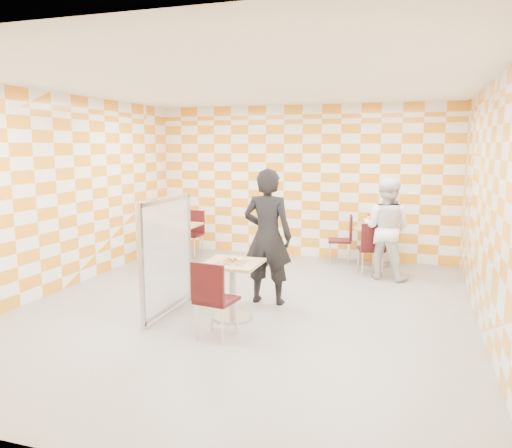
{
  "coord_description": "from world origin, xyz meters",
  "views": [
    {
      "loc": [
        2.17,
        -6.23,
        2.21
      ],
      "look_at": [
        0.1,
        0.2,
        1.15
      ],
      "focal_mm": 35.0,
      "sensor_mm": 36.0,
      "label": 1
    }
  ],
  "objects_px": {
    "chair_main_front": "(212,294)",
    "soda_bottle": "(380,221)",
    "man_white": "(386,229)",
    "chair_empty_far": "(193,230)",
    "partition": "(167,255)",
    "chair_empty_near": "(158,242)",
    "second_table": "(375,239)",
    "man_dark": "(268,237)",
    "empty_table": "(180,237)",
    "sport_bottle": "(368,220)",
    "chair_second_side": "(345,236)",
    "chair_second_front": "(372,245)",
    "main_table": "(232,280)"
  },
  "relations": [
    {
      "from": "chair_second_side",
      "to": "chair_empty_far",
      "type": "xyz_separation_m",
      "value": [
        -3.01,
        -0.24,
        0.0
      ]
    },
    {
      "from": "empty_table",
      "to": "partition",
      "type": "bearing_deg",
      "value": -66.7
    },
    {
      "from": "chair_main_front",
      "to": "empty_table",
      "type": "bearing_deg",
      "value": 121.77
    },
    {
      "from": "partition",
      "to": "sport_bottle",
      "type": "distance_m",
      "value": 4.32
    },
    {
      "from": "second_table",
      "to": "soda_bottle",
      "type": "height_order",
      "value": "soda_bottle"
    },
    {
      "from": "chair_main_front",
      "to": "chair_second_side",
      "type": "relative_size",
      "value": 1.0
    },
    {
      "from": "chair_empty_far",
      "to": "partition",
      "type": "height_order",
      "value": "partition"
    },
    {
      "from": "chair_empty_near",
      "to": "partition",
      "type": "xyz_separation_m",
      "value": [
        1.17,
        -1.86,
        0.25
      ]
    },
    {
      "from": "empty_table",
      "to": "chair_main_front",
      "type": "distance_m",
      "value": 3.93
    },
    {
      "from": "chair_main_front",
      "to": "partition",
      "type": "bearing_deg",
      "value": 143.42
    },
    {
      "from": "second_table",
      "to": "chair_main_front",
      "type": "relative_size",
      "value": 0.81
    },
    {
      "from": "chair_second_side",
      "to": "soda_bottle",
      "type": "height_order",
      "value": "soda_bottle"
    },
    {
      "from": "man_dark",
      "to": "man_white",
      "type": "distance_m",
      "value": 2.41
    },
    {
      "from": "second_table",
      "to": "partition",
      "type": "xyz_separation_m",
      "value": [
        -2.4,
        -3.54,
        0.28
      ]
    },
    {
      "from": "main_table",
      "to": "sport_bottle",
      "type": "height_order",
      "value": "sport_bottle"
    },
    {
      "from": "main_table",
      "to": "soda_bottle",
      "type": "distance_m",
      "value": 3.86
    },
    {
      "from": "second_table",
      "to": "chair_empty_far",
      "type": "height_order",
      "value": "chair_empty_far"
    },
    {
      "from": "second_table",
      "to": "partition",
      "type": "height_order",
      "value": "partition"
    },
    {
      "from": "sport_bottle",
      "to": "soda_bottle",
      "type": "relative_size",
      "value": 0.87
    },
    {
      "from": "chair_main_front",
      "to": "chair_second_side",
      "type": "xyz_separation_m",
      "value": [
        0.92,
        4.2,
        0.0
      ]
    },
    {
      "from": "chair_main_front",
      "to": "man_dark",
      "type": "relative_size",
      "value": 0.48
    },
    {
      "from": "soda_bottle",
      "to": "main_table",
      "type": "bearing_deg",
      "value": -114.24
    },
    {
      "from": "chair_main_front",
      "to": "chair_empty_far",
      "type": "height_order",
      "value": "same"
    },
    {
      "from": "chair_main_front",
      "to": "man_white",
      "type": "bearing_deg",
      "value": 63.39
    },
    {
      "from": "sport_bottle",
      "to": "chair_second_side",
      "type": "bearing_deg",
      "value": -156.25
    },
    {
      "from": "chair_main_front",
      "to": "soda_bottle",
      "type": "distance_m",
      "value": 4.54
    },
    {
      "from": "chair_empty_near",
      "to": "man_dark",
      "type": "xyz_separation_m",
      "value": [
        2.29,
        -1.01,
        0.41
      ]
    },
    {
      "from": "empty_table",
      "to": "man_dark",
      "type": "bearing_deg",
      "value": -38.56
    },
    {
      "from": "chair_empty_far",
      "to": "man_dark",
      "type": "bearing_deg",
      "value": -46.64
    },
    {
      "from": "chair_empty_near",
      "to": "chair_empty_far",
      "type": "bearing_deg",
      "value": 89.64
    },
    {
      "from": "man_dark",
      "to": "empty_table",
      "type": "bearing_deg",
      "value": -38.08
    },
    {
      "from": "man_dark",
      "to": "chair_empty_near",
      "type": "bearing_deg",
      "value": -23.37
    },
    {
      "from": "empty_table",
      "to": "partition",
      "type": "height_order",
      "value": "partition"
    },
    {
      "from": "chair_second_side",
      "to": "chair_empty_far",
      "type": "relative_size",
      "value": 1.0
    },
    {
      "from": "chair_empty_near",
      "to": "empty_table",
      "type": "bearing_deg",
      "value": 88.02
    },
    {
      "from": "empty_table",
      "to": "man_white",
      "type": "xyz_separation_m",
      "value": [
        3.77,
        0.07,
        0.34
      ]
    },
    {
      "from": "chair_main_front",
      "to": "man_dark",
      "type": "xyz_separation_m",
      "value": [
        0.2,
        1.53,
        0.41
      ]
    },
    {
      "from": "chair_second_side",
      "to": "chair_empty_near",
      "type": "relative_size",
      "value": 1.0
    },
    {
      "from": "main_table",
      "to": "sport_bottle",
      "type": "relative_size",
      "value": 3.75
    },
    {
      "from": "chair_main_front",
      "to": "partition",
      "type": "xyz_separation_m",
      "value": [
        -0.93,
        0.69,
        0.25
      ]
    },
    {
      "from": "second_table",
      "to": "chair_empty_near",
      "type": "bearing_deg",
      "value": -154.76
    },
    {
      "from": "chair_second_front",
      "to": "chair_empty_far",
      "type": "xyz_separation_m",
      "value": [
        -3.56,
        0.48,
        0.0
      ]
    },
    {
      "from": "second_table",
      "to": "chair_second_side",
      "type": "bearing_deg",
      "value": -176.73
    },
    {
      "from": "chair_second_side",
      "to": "sport_bottle",
      "type": "xyz_separation_m",
      "value": [
        0.41,
        0.18,
        0.29
      ]
    },
    {
      "from": "second_table",
      "to": "partition",
      "type": "distance_m",
      "value": 4.29
    },
    {
      "from": "chair_main_front",
      "to": "sport_bottle",
      "type": "bearing_deg",
      "value": 73.15
    },
    {
      "from": "chair_empty_near",
      "to": "soda_bottle",
      "type": "bearing_deg",
      "value": 25.15
    },
    {
      "from": "man_white",
      "to": "chair_empty_far",
      "type": "bearing_deg",
      "value": 7.26
    },
    {
      "from": "main_table",
      "to": "man_white",
      "type": "relative_size",
      "value": 0.44
    },
    {
      "from": "chair_second_front",
      "to": "chair_empty_far",
      "type": "relative_size",
      "value": 1.0
    }
  ]
}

